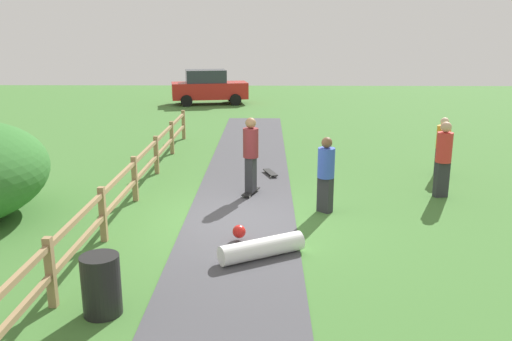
% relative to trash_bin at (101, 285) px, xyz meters
% --- Properties ---
extents(ground_plane, '(60.00, 60.00, 0.00)m').
position_rel_trash_bin_xyz_m(ground_plane, '(1.80, 4.05, -0.45)').
color(ground_plane, '#427533').
extents(asphalt_path, '(2.40, 28.00, 0.02)m').
position_rel_trash_bin_xyz_m(asphalt_path, '(1.80, 4.05, -0.44)').
color(asphalt_path, '#47474C').
rests_on(asphalt_path, ground_plane).
extents(wooden_fence, '(0.12, 18.12, 1.10)m').
position_rel_trash_bin_xyz_m(wooden_fence, '(-0.80, 4.05, 0.22)').
color(wooden_fence, '#997A51').
rests_on(wooden_fence, ground_plane).
extents(trash_bin, '(0.56, 0.56, 0.90)m').
position_rel_trash_bin_xyz_m(trash_bin, '(0.00, 0.00, 0.00)').
color(trash_bin, black).
rests_on(trash_bin, ground_plane).
extents(skater_riding, '(0.49, 0.82, 1.94)m').
position_rel_trash_bin_xyz_m(skater_riding, '(1.98, 5.86, 0.66)').
color(skater_riding, black).
rests_on(skater_riding, asphalt_path).
extents(skater_fallen, '(1.59, 1.49, 0.36)m').
position_rel_trash_bin_xyz_m(skater_fallen, '(2.25, 2.05, -0.25)').
color(skater_fallen, white).
rests_on(skater_fallen, asphalt_path).
extents(skateboard_loose, '(0.44, 0.82, 0.08)m').
position_rel_trash_bin_xyz_m(skateboard_loose, '(2.48, 7.76, -0.36)').
color(skateboard_loose, black).
rests_on(skateboard_loose, asphalt_path).
extents(bystander_red, '(0.45, 0.45, 1.88)m').
position_rel_trash_bin_xyz_m(bystander_red, '(6.69, 5.82, 0.60)').
color(bystander_red, '#2D2D33').
rests_on(bystander_red, ground_plane).
extents(bystander_blue, '(0.54, 0.54, 1.73)m').
position_rel_trash_bin_xyz_m(bystander_blue, '(3.69, 4.60, 0.50)').
color(bystander_blue, '#2D2D33').
rests_on(bystander_blue, ground_plane).
extents(bystander_orange, '(0.50, 0.50, 1.66)m').
position_rel_trash_bin_xyz_m(bystander_orange, '(7.35, 7.91, 0.46)').
color(bystander_orange, '#2D2D33').
rests_on(bystander_orange, ground_plane).
extents(parked_car_red, '(4.45, 2.60, 1.92)m').
position_rel_trash_bin_xyz_m(parked_car_red, '(-0.92, 23.24, 0.51)').
color(parked_car_red, red).
rests_on(parked_car_red, ground_plane).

